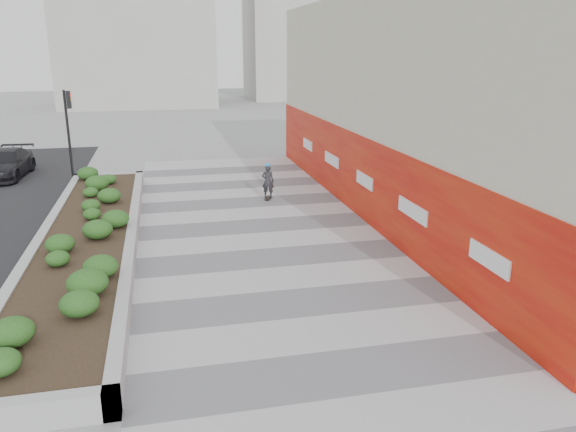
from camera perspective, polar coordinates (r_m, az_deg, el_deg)
name	(u,v)px	position (r m, az deg, el deg)	size (l,w,h in m)	color
ground	(319,338)	(12.45, 3.12, -12.27)	(160.00, 160.00, 0.00)	gray
walkway	(288,284)	(15.05, 0.00, -6.88)	(8.00, 36.00, 0.01)	#A8A8AD
building	(435,106)	(21.97, 14.72, 10.79)	(6.04, 24.08, 8.00)	beige
planter	(87,236)	(18.50, -19.75, -1.97)	(3.00, 18.00, 0.90)	#9E9EA0
traffic_signal_near	(69,121)	(28.46, -21.39, 8.95)	(0.33, 0.28, 4.20)	black
distant_bldg_north_l	(134,10)	(65.61, -15.35, 19.57)	(16.00, 12.00, 20.00)	#ADAAA3
manhole_cover	(306,282)	(15.16, 1.85, -6.71)	(0.44, 0.44, 0.01)	#595654
skateboarder	(268,181)	(23.16, -2.06, 3.56)	(0.58, 0.74, 1.53)	beige
car_dark	(6,164)	(30.52, -26.73, 4.76)	(1.86, 4.58, 1.33)	black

